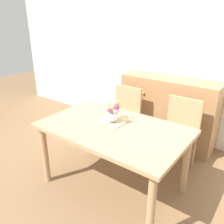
# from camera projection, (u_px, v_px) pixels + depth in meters

# --- Properties ---
(ground_plane) EXTENTS (12.00, 12.00, 0.00)m
(ground_plane) POSITION_uv_depth(u_px,v_px,m) (113.00, 185.00, 2.67)
(ground_plane) COLOR brown
(back_wall) EXTENTS (7.00, 0.10, 2.80)m
(back_wall) POSITION_uv_depth(u_px,v_px,m) (180.00, 47.00, 3.33)
(back_wall) COLOR silver
(back_wall) RESTS_ON ground_plane
(dining_table) EXTENTS (1.50, 0.94, 0.75)m
(dining_table) POSITION_uv_depth(u_px,v_px,m) (113.00, 135.00, 2.42)
(dining_table) COLOR tan
(dining_table) RESTS_ON ground_plane
(chair_left) EXTENTS (0.42, 0.42, 0.90)m
(chair_left) POSITION_uv_depth(u_px,v_px,m) (124.00, 114.00, 3.31)
(chair_left) COLOR tan
(chair_left) RESTS_ON ground_plane
(chair_right) EXTENTS (0.42, 0.42, 0.90)m
(chair_right) POSITION_uv_depth(u_px,v_px,m) (179.00, 129.00, 2.85)
(chair_right) COLOR tan
(chair_right) RESTS_ON ground_plane
(dresser) EXTENTS (1.40, 0.47, 1.00)m
(dresser) POSITION_uv_depth(u_px,v_px,m) (168.00, 111.00, 3.45)
(dresser) COLOR #9E7047
(dresser) RESTS_ON ground_plane
(placemat) EXTENTS (0.27, 0.27, 0.01)m
(placemat) POSITION_uv_depth(u_px,v_px,m) (112.00, 122.00, 2.48)
(placemat) COLOR tan
(placemat) RESTS_ON dining_table
(flower_vase) EXTENTS (0.23, 0.20, 0.23)m
(flower_vase) POSITION_uv_depth(u_px,v_px,m) (112.00, 112.00, 2.44)
(flower_vase) COLOR silver
(flower_vase) RESTS_ON placemat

